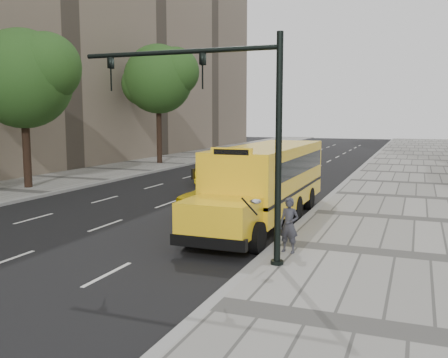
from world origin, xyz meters
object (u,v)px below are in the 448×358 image
(school_bus, at_px, (268,177))
(taxi_near, at_px, (221,193))
(tree_b, at_px, (24,78))
(pedestrian, at_px, (289,225))
(taxi_far, at_px, (213,171))
(tree_c, at_px, (159,78))
(traffic_signal, at_px, (229,120))

(school_bus, xyz_separation_m, taxi_near, (-2.50, 1.20, -0.96))
(tree_b, distance_m, pedestrian, 19.46)
(taxi_near, bearing_deg, pedestrian, -38.24)
(taxi_near, bearing_deg, taxi_far, 129.58)
(tree_c, relative_size, taxi_far, 2.27)
(tree_b, height_order, tree_c, tree_c)
(tree_c, distance_m, pedestrian, 29.52)
(tree_b, distance_m, school_bus, 15.84)
(tree_c, height_order, pedestrian, tree_c)
(tree_b, bearing_deg, school_bus, -11.27)
(tree_c, distance_m, school_bus, 24.31)
(pedestrian, bearing_deg, tree_c, 136.27)
(taxi_far, bearing_deg, tree_c, 119.32)
(tree_c, relative_size, school_bus, 0.87)
(tree_c, xyz_separation_m, traffic_signal, (15.58, -24.59, -3.15))
(school_bus, relative_size, taxi_near, 2.44)
(pedestrian, bearing_deg, traffic_signal, -127.85)
(school_bus, bearing_deg, traffic_signal, -83.59)
(taxi_far, bearing_deg, traffic_signal, -80.12)
(tree_b, bearing_deg, taxi_near, -8.12)
(tree_b, xyz_separation_m, traffic_signal, (15.59, -9.13, -2.16))
(tree_b, xyz_separation_m, taxi_far, (8.53, 6.53, -5.52))
(school_bus, xyz_separation_m, traffic_signal, (0.69, -6.16, 2.33))
(traffic_signal, bearing_deg, pedestrian, 41.98)
(tree_c, distance_m, taxi_far, 13.96)
(tree_b, distance_m, tree_c, 15.49)
(tree_b, relative_size, pedestrian, 5.39)
(tree_c, bearing_deg, taxi_far, -46.31)
(tree_c, bearing_deg, taxi_near, -54.27)
(taxi_near, height_order, taxi_far, taxi_near)
(school_bus, height_order, traffic_signal, traffic_signal)
(tree_b, distance_m, taxi_far, 12.08)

